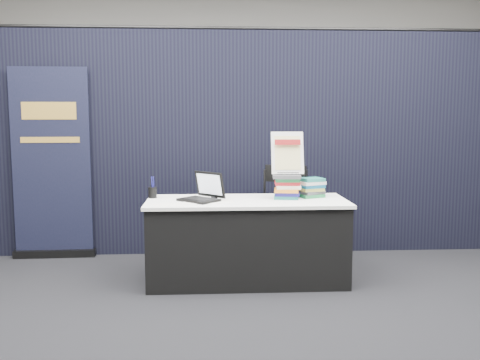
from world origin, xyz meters
name	(u,v)px	position (x,y,z in m)	size (l,w,h in m)	color
floor	(252,301)	(0.00, 0.00, 0.00)	(8.00, 8.00, 0.00)	black
wall_back	(231,99)	(0.00, 4.00, 1.75)	(8.00, 0.02, 3.50)	#AFACA5
drape_partition	(240,144)	(0.00, 1.60, 1.20)	(6.00, 0.08, 2.40)	black
display_table	(247,240)	(0.00, 0.55, 0.38)	(1.80, 0.75, 0.75)	black
laptop	(199,194)	(-0.43, 0.54, 0.81)	(0.40, 0.45, 0.25)	black
mouse	(214,198)	(-0.30, 0.57, 0.77)	(0.06, 0.10, 0.03)	black
brochure_left	(169,205)	(-0.68, 0.31, 0.75)	(0.27, 0.19, 0.00)	white
brochure_mid	(200,202)	(-0.42, 0.45, 0.75)	(0.30, 0.21, 0.00)	white
brochure_right	(216,201)	(-0.28, 0.47, 0.75)	(0.31, 0.22, 0.00)	white
pen_cup	(152,193)	(-0.86, 0.71, 0.80)	(0.08, 0.08, 0.10)	black
book_stack_tall	(288,187)	(0.37, 0.59, 0.86)	(0.25, 0.20, 0.22)	#1B6A62
book_stack_short	(312,188)	(0.62, 0.68, 0.84)	(0.26, 0.23, 0.18)	#1E723C
info_sign	(287,153)	(0.37, 0.62, 1.16)	(0.29, 0.14, 0.40)	black
pullup_banner	(52,174)	(-1.99, 1.50, 0.89)	(0.85, 0.12, 2.00)	black
stacking_chair	(288,211)	(0.44, 1.01, 0.56)	(0.59, 0.60, 1.00)	black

